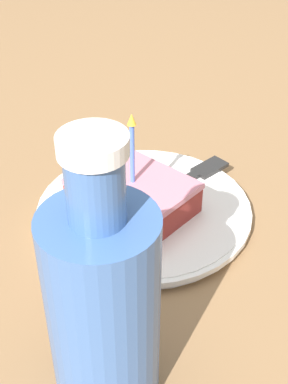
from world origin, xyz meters
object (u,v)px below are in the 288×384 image
object	(u,v)px
fork	(180,183)
cake_slice	(133,195)
bottle	(103,304)
plate	(144,210)

from	to	relation	value
fork	cake_slice	bearing A→B (deg)	171.96
bottle	cake_slice	bearing A→B (deg)	36.94
fork	bottle	world-z (taller)	bottle
plate	cake_slice	size ratio (longest dim) A/B	2.00
fork	bottle	bearing A→B (deg)	-154.18
plate	bottle	distance (m)	0.24
fork	bottle	distance (m)	0.28
plate	bottle	world-z (taller)	bottle
cake_slice	bottle	distance (m)	0.22
fork	bottle	size ratio (longest dim) A/B	0.74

